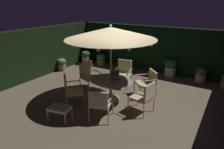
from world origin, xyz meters
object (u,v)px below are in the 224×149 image
(patio_dining_table, at_px, (111,84))
(patio_chair_east, at_px, (88,74))
(patio_chair_northeast, at_px, (123,72))
(patio_umbrella, at_px, (111,33))
(ottoman_footrest, at_px, (60,109))
(potted_plant_back_right, at_px, (171,67))
(patio_chair_southeast, at_px, (71,89))
(centerpiece_planter, at_px, (115,73))
(patio_chair_north, at_px, (148,81))
(potted_plant_back_center, at_px, (62,64))
(potted_plant_back_left, at_px, (86,57))
(patio_chair_south, at_px, (100,102))
(potted_plant_left_far, at_px, (101,59))
(patio_chair_southwest, at_px, (144,96))
(potted_plant_right_far, at_px, (201,74))

(patio_dining_table, distance_m, patio_chair_east, 1.32)
(patio_chair_northeast, bearing_deg, patio_umbrella, -79.51)
(ottoman_footrest, relative_size, potted_plant_back_right, 0.84)
(ottoman_footrest, bearing_deg, patio_dining_table, 73.75)
(patio_dining_table, xyz_separation_m, patio_chair_southeast, (-0.89, -0.97, -0.01))
(centerpiece_planter, distance_m, ottoman_footrest, 2.10)
(patio_chair_north, height_order, potted_plant_back_center, patio_chair_north)
(patio_chair_southeast, height_order, potted_plant_back_center, patio_chair_southeast)
(ottoman_footrest, relative_size, potted_plant_back_left, 0.92)
(patio_chair_south, bearing_deg, patio_chair_north, 76.64)
(potted_plant_back_left, bearing_deg, potted_plant_left_far, 17.84)
(centerpiece_planter, distance_m, potted_plant_back_right, 3.41)
(patio_chair_east, bearing_deg, patio_dining_table, -17.85)
(potted_plant_left_far, bearing_deg, patio_chair_southwest, -40.60)
(centerpiece_planter, relative_size, potted_plant_right_far, 0.62)
(patio_chair_east, relative_size, potted_plant_left_far, 1.67)
(potted_plant_left_far, distance_m, potted_plant_back_right, 3.57)
(centerpiece_planter, relative_size, patio_chair_south, 0.40)
(patio_chair_south, height_order, potted_plant_back_left, patio_chair_south)
(patio_chair_southeast, relative_size, potted_plant_right_far, 1.61)
(potted_plant_back_right, bearing_deg, patio_chair_north, -92.38)
(patio_chair_southeast, distance_m, potted_plant_left_far, 4.34)
(patio_chair_south, xyz_separation_m, ottoman_footrest, (-0.96, -0.59, -0.20))
(centerpiece_planter, height_order, patio_chair_south, centerpiece_planter)
(patio_dining_table, relative_size, patio_umbrella, 0.52)
(patio_chair_north, distance_m, potted_plant_left_far, 4.06)
(patio_chair_south, relative_size, potted_plant_right_far, 1.54)
(patio_dining_table, distance_m, potted_plant_right_far, 4.06)
(patio_chair_northeast, relative_size, patio_chair_south, 1.06)
(ottoman_footrest, distance_m, potted_plant_back_right, 5.40)
(patio_dining_table, relative_size, patio_chair_southeast, 1.50)
(ottoman_footrest, height_order, potted_plant_back_left, potted_plant_back_left)
(patio_chair_north, xyz_separation_m, potted_plant_left_far, (-3.45, 2.12, -0.24))
(patio_chair_north, distance_m, patio_chair_southeast, 2.63)
(patio_chair_southeast, bearing_deg, patio_umbrella, 47.53)
(potted_plant_back_left, height_order, potted_plant_left_far, potted_plant_back_left)
(patio_umbrella, height_order, patio_chair_north, patio_umbrella)
(patio_chair_south, bearing_deg, potted_plant_back_center, 147.53)
(centerpiece_planter, relative_size, patio_chair_east, 0.38)
(patio_chair_north, xyz_separation_m, patio_chair_south, (-0.51, -2.16, 0.01))
(patio_chair_northeast, xyz_separation_m, patio_chair_southeast, (-0.65, -2.27, -0.01))
(potted_plant_back_right, bearing_deg, ottoman_footrest, -106.89)
(patio_chair_southwest, relative_size, ottoman_footrest, 1.48)
(centerpiece_planter, height_order, potted_plant_back_center, centerpiece_planter)
(patio_chair_south, bearing_deg, patio_umbrella, 108.90)
(patio_umbrella, relative_size, potted_plant_back_right, 3.62)
(patio_chair_south, xyz_separation_m, patio_chair_southwest, (0.87, 1.01, 0.00))
(patio_dining_table, xyz_separation_m, potted_plant_back_left, (-3.31, 2.79, -0.18))
(patio_chair_north, xyz_separation_m, patio_chair_east, (-2.20, -0.51, 0.01))
(patio_chair_northeast, relative_size, potted_plant_back_right, 1.28)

